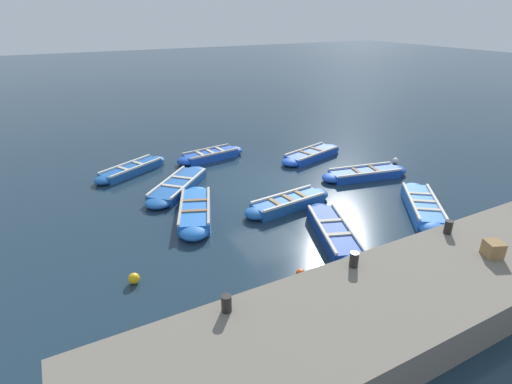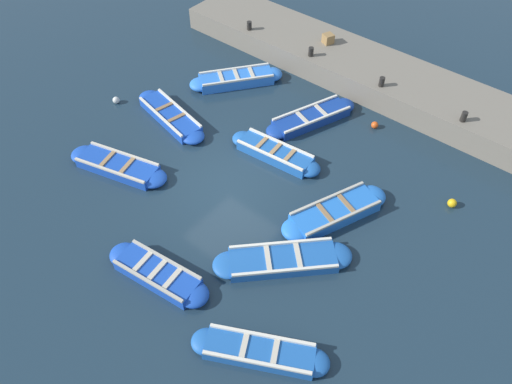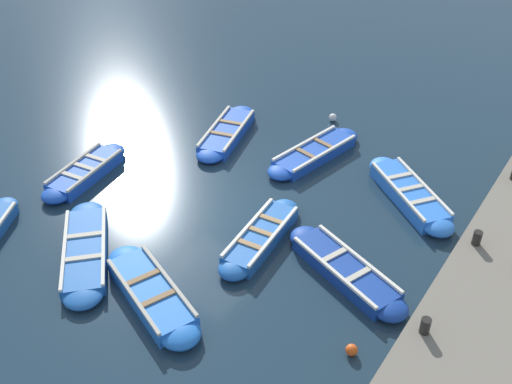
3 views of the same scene
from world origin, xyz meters
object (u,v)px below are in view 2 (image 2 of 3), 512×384
Objects in this scene: boat_inner_gap at (236,79)px; bollard_mid_south at (311,52)px; boat_far_corner at (311,118)px; buoy_white_drifting at (375,125)px; boat_broadside at (275,153)px; boat_tucked at (283,260)px; boat_outer_right at (170,116)px; boat_near_quay at (118,166)px; buoy_yellow_far at (116,100)px; buoy_orange_near at (452,203)px; boat_centre at (259,352)px; boat_mid_row at (335,212)px; bollard_north at (464,117)px; bollard_mid_north at (382,82)px; bollard_south at (249,26)px; wooden_crate at (328,39)px; boat_bow_out at (158,274)px.

boat_inner_gap is 9.82× the size of bollard_mid_south.
boat_far_corner reaches higher than buoy_white_drifting.
bollard_mid_south reaches higher than boat_broadside.
boat_inner_gap reaches higher than boat_tucked.
boat_tucked is at bearing -109.13° from boat_outer_right.
boat_far_corner is 6.93m from boat_near_quay.
buoy_yellow_far is (-3.73, 6.28, -0.05)m from boat_far_corner.
buoy_orange_near reaches higher than buoy_white_drifting.
boat_centre is 4.91m from boat_mid_row.
boat_mid_row is 10.47× the size of bollard_mid_south.
boat_near_quay is 1.07× the size of boat_tucked.
boat_near_quay is 10.48× the size of bollard_mid_south.
boat_broadside is at bearing -78.50° from boat_outer_right.
bollard_north and bollard_mid_south have the same top height.
boat_mid_row is 7.11m from boat_outer_right.
bollard_mid_north reaches higher than boat_broadside.
boat_tucked is (2.47, 1.18, -0.01)m from boat_centre.
boat_mid_row reaches higher than boat_broadside.
boat_near_quay is 1.00× the size of boat_mid_row.
bollard_mid_north reaches higher than boat_near_quay.
buoy_yellow_far is (4.27, 10.39, -0.03)m from boat_centre.
boat_broadside is 4.42m from boat_inner_gap.
wooden_crate is (1.19, -3.09, 0.01)m from bollard_south.
boat_near_quay is at bearing 136.05° from boat_broadside.
boat_bow_out is 0.88× the size of boat_outer_right.
bollard_mid_south reaches higher than boat_near_quay.
boat_far_corner is 9.96× the size of wooden_crate.
boat_broadside is 4.85m from bollard_mid_north.
boat_near_quay reaches higher than boat_centre.
boat_mid_row is at bearing -115.91° from boat_inner_gap.
boat_near_quay is 0.98× the size of boat_outer_right.
boat_bow_out is 9.45× the size of bollard_north.
bollard_south is at bearing 9.38° from boat_near_quay.
bollard_north is (2.33, -4.45, 0.89)m from boat_far_corner.
wooden_crate is 8.61m from buoy_yellow_far.
boat_near_quay is 8.97m from buoy_white_drifting.
boat_inner_gap is 6.07m from boat_near_quay.
bollard_south is 6.30m from buoy_yellow_far.
buoy_yellow_far is at bearing 143.13° from bollard_mid_south.
boat_bow_out is at bearing -116.55° from boat_near_quay.
boat_broadside is 9.74× the size of bollard_north.
boat_far_corner is 4.03m from wooden_crate.
buoy_yellow_far is at bearing 104.90° from boat_outer_right.
boat_bow_out reaches higher than boat_outer_right.
boat_inner_gap is at bearing 101.15° from buoy_white_drifting.
bollard_north reaches higher than buoy_orange_near.
boat_mid_row is at bearing -4.45° from boat_tucked.
boat_centre is 9.46m from boat_outer_right.
boat_mid_row is at bearing -124.83° from bollard_south.
bollard_mid_south is at bearing -11.65° from boat_near_quay.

